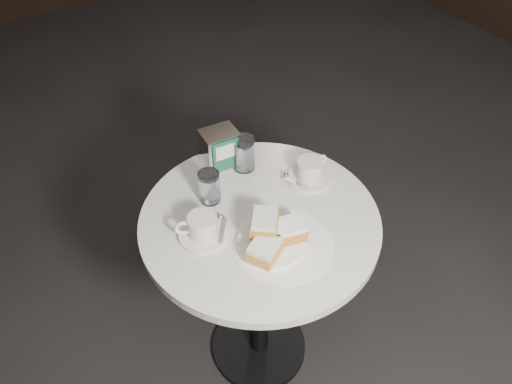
% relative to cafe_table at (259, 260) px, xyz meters
% --- Properties ---
extents(ground, '(7.00, 7.00, 0.00)m').
position_rel_cafe_table_xyz_m(ground, '(0.00, 0.00, -0.55)').
color(ground, black).
rests_on(ground, ground).
extents(cafe_table, '(0.70, 0.70, 0.74)m').
position_rel_cafe_table_xyz_m(cafe_table, '(0.00, 0.00, 0.00)').
color(cafe_table, black).
rests_on(cafe_table, ground).
extents(sugar_spill, '(0.34, 0.34, 0.00)m').
position_rel_cafe_table_xyz_m(sugar_spill, '(-0.00, -0.12, 0.20)').
color(sugar_spill, white).
rests_on(sugar_spill, cafe_table).
extents(beignet_plate, '(0.21, 0.21, 0.09)m').
position_rel_cafe_table_xyz_m(beignet_plate, '(-0.03, -0.11, 0.23)').
color(beignet_plate, white).
rests_on(beignet_plate, cafe_table).
extents(coffee_cup_left, '(0.18, 0.18, 0.07)m').
position_rel_cafe_table_xyz_m(coffee_cup_left, '(-0.17, 0.03, 0.23)').
color(coffee_cup_left, silver).
rests_on(coffee_cup_left, cafe_table).
extents(coffee_cup_right, '(0.16, 0.16, 0.07)m').
position_rel_cafe_table_xyz_m(coffee_cup_right, '(0.22, 0.06, 0.23)').
color(coffee_cup_right, silver).
rests_on(coffee_cup_right, cafe_table).
extents(water_glass_left, '(0.08, 0.08, 0.10)m').
position_rel_cafe_table_xyz_m(water_glass_left, '(-0.08, 0.14, 0.25)').
color(water_glass_left, white).
rests_on(water_glass_left, cafe_table).
extents(water_glass_right, '(0.08, 0.08, 0.11)m').
position_rel_cafe_table_xyz_m(water_glass_right, '(0.08, 0.21, 0.25)').
color(water_glass_right, white).
rests_on(water_glass_right, cafe_table).
extents(napkin_dispenser, '(0.12, 0.10, 0.13)m').
position_rel_cafe_table_xyz_m(napkin_dispenser, '(0.03, 0.26, 0.26)').
color(napkin_dispenser, silver).
rests_on(napkin_dispenser, cafe_table).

